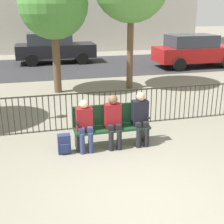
{
  "coord_description": "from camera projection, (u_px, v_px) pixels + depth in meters",
  "views": [
    {
      "loc": [
        -1.58,
        -4.0,
        2.98
      ],
      "look_at": [
        0.0,
        2.17,
        0.8
      ],
      "focal_mm": 50.0,
      "sensor_mm": 36.0,
      "label": 1
    }
  ],
  "objects": [
    {
      "name": "park_bench",
      "position": [
        111.0,
        124.0,
        6.9
      ],
      "size": [
        1.67,
        0.45,
        0.92
      ],
      "color": "#14381E",
      "rests_on": "ground"
    },
    {
      "name": "parked_car_0",
      "position": [
        54.0,
        47.0,
        16.86
      ],
      "size": [
        4.2,
        1.94,
        1.62
      ],
      "color": "black",
      "rests_on": "ground"
    },
    {
      "name": "tree_0",
      "position": [
        53.0,
        5.0,
        10.37
      ],
      "size": [
        2.34,
        2.34,
        4.2
      ],
      "color": "brown",
      "rests_on": "ground"
    },
    {
      "name": "seated_person_0",
      "position": [
        85.0,
        123.0,
        6.59
      ],
      "size": [
        0.34,
        0.39,
        1.12
      ],
      "color": "navy",
      "rests_on": "ground"
    },
    {
      "name": "seated_person_2",
      "position": [
        140.0,
        116.0,
        6.88
      ],
      "size": [
        0.34,
        0.39,
        1.2
      ],
      "color": "black",
      "rests_on": "ground"
    },
    {
      "name": "ground_plane",
      "position": [
        146.0,
        202.0,
        5.0
      ],
      "size": [
        80.0,
        80.0,
        0.0
      ],
      "primitive_type": "plane",
      "color": "gray"
    },
    {
      "name": "fence_railing",
      "position": [
        100.0,
        106.0,
        7.91
      ],
      "size": [
        9.01,
        0.03,
        0.95
      ],
      "color": "#2D2823",
      "rests_on": "ground"
    },
    {
      "name": "seated_person_1",
      "position": [
        113.0,
        119.0,
        6.73
      ],
      "size": [
        0.34,
        0.39,
        1.19
      ],
      "color": "black",
      "rests_on": "ground"
    },
    {
      "name": "street_surface",
      "position": [
        65.0,
        67.0,
        16.0
      ],
      "size": [
        24.0,
        6.0,
        0.01
      ],
      "color": "#2B2B2D",
      "rests_on": "ground"
    },
    {
      "name": "backpack",
      "position": [
        64.0,
        144.0,
        6.58
      ],
      "size": [
        0.27,
        0.21,
        0.42
      ],
      "color": "navy",
      "rests_on": "ground"
    },
    {
      "name": "parked_car_2",
      "position": [
        194.0,
        50.0,
        15.73
      ],
      "size": [
        4.2,
        1.94,
        1.62
      ],
      "color": "maroon",
      "rests_on": "ground"
    }
  ]
}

